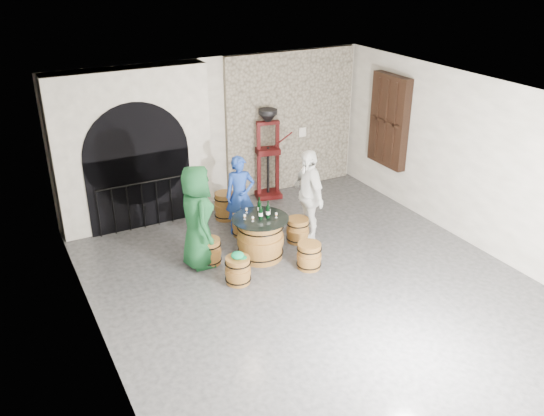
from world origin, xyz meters
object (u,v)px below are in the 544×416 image
barrel_table (260,238)px  barrel_stool_left (209,251)px  person_green (197,217)px  person_white (308,195)px  wine_bottle_left (261,213)px  wine_bottle_center (268,211)px  wine_bottle_right (259,207)px  corking_press (268,147)px  barrel_stool_right (298,230)px  person_blue (240,195)px  barrel_stool_near_right (309,256)px  barrel_stool_far (243,224)px  barrel_stool_near_left (238,270)px  side_barrel (225,206)px

barrel_table → barrel_stool_left: (-0.93, 0.24, -0.16)m
person_green → person_white: size_ratio=1.04×
wine_bottle_left → wine_bottle_center: (0.15, -0.00, 0.00)m
person_white → wine_bottle_left: person_white is taller
wine_bottle_right → corking_press: bearing=59.1°
barrel_stool_right → person_green: size_ratio=0.25×
person_green → wine_bottle_right: size_ratio=5.85×
wine_bottle_left → barrel_stool_left: bearing=162.9°
person_blue → corking_press: corking_press is taller
barrel_stool_right → barrel_stool_near_right: same height
barrel_table → corking_press: 2.92m
wine_bottle_left → corking_press: 2.87m
person_white → corking_press: bearing=177.5°
barrel_stool_far → corking_press: size_ratio=0.23×
wine_bottle_right → corking_press: corking_press is taller
barrel_stool_near_left → corking_press: corking_press is taller
person_white → corking_press: corking_press is taller
wine_bottle_right → wine_bottle_left: bearing=-111.7°
barrel_stool_near_right → barrel_stool_near_left: (-1.33, 0.14, 0.00)m
wine_bottle_left → wine_bottle_right: bearing=68.3°
barrel_stool_right → wine_bottle_right: wine_bottle_right is taller
person_blue → wine_bottle_left: 1.16m
person_green → wine_bottle_center: bearing=-99.8°
barrel_stool_near_right → wine_bottle_right: (-0.52, 0.93, 0.70)m
barrel_stool_left → person_green: (-0.17, 0.04, 0.71)m
barrel_stool_near_right → wine_bottle_left: bearing=131.0°
barrel_stool_near_right → barrel_table: bearing=128.7°
person_white → wine_bottle_left: bearing=-70.4°
wine_bottle_left → barrel_stool_far: bearing=83.8°
wine_bottle_center → person_green: bearing=165.0°
person_white → wine_bottle_right: person_white is taller
side_barrel → corking_press: (1.35, 0.61, 0.90)m
barrel_stool_left → person_green: 0.73m
barrel_stool_near_left → barrel_stool_left: bearing=102.6°
barrel_table → wine_bottle_center: (0.13, -0.05, 0.54)m
person_green → side_barrel: (1.17, 1.53, -0.66)m
barrel_table → barrel_stool_far: 0.97m
barrel_stool_near_left → person_blue: size_ratio=0.30×
wine_bottle_left → corking_press: size_ratio=0.16×
corking_press → barrel_stool_near_right: bearing=-92.9°
person_blue → barrel_stool_left: bearing=-125.3°
barrel_table → barrel_stool_near_right: size_ratio=2.17×
wine_bottle_left → corking_press: bearing=59.9°
wine_bottle_center → barrel_table: bearing=160.0°
person_blue → person_white: (1.07, -0.82, 0.11)m
person_blue → corking_press: (1.31, 1.33, 0.39)m
wine_bottle_center → person_white: bearing=17.9°
barrel_stool_near_right → person_green: (-1.69, 1.03, 0.71)m
barrel_stool_far → wine_bottle_center: size_ratio=1.48×
wine_bottle_right → wine_bottle_center: bearing=-76.3°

